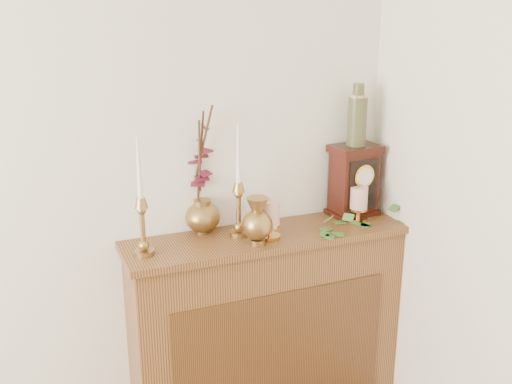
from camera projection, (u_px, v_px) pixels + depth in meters
name	position (u px, v px, depth m)	size (l,w,h in m)	color
console_shelf	(267.00, 335.00, 2.69)	(1.24, 0.34, 0.93)	brown
candlestick_left	(142.00, 217.00, 2.28)	(0.08, 0.08, 0.48)	#AC8744
candlestick_center	(239.00, 200.00, 2.47)	(0.08, 0.08, 0.48)	#AC8744
bud_vase	(257.00, 222.00, 2.39)	(0.12, 0.12, 0.20)	#AC8744
ginger_jar	(200.00, 174.00, 2.51)	(0.22, 0.24, 0.55)	#AC8744
pillar_candle_left	(270.00, 218.00, 2.46)	(0.09, 0.09, 0.18)	#CF9248
pillar_candle_right	(359.00, 202.00, 2.66)	(0.09, 0.09, 0.17)	#CF9248
ivy_garland	(346.00, 225.00, 2.59)	(0.39, 0.18, 0.08)	#3C702A
mantel_clock	(354.00, 181.00, 2.72)	(0.23, 0.17, 0.33)	#38110B
ceramic_vase	(357.00, 118.00, 2.63)	(0.09, 0.09, 0.28)	#183127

